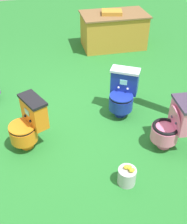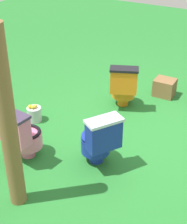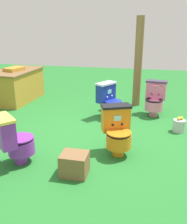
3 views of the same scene
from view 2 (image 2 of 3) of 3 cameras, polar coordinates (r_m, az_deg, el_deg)
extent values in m
plane|color=#26752D|center=(5.16, 6.99, -3.19)|extent=(14.00, 14.00, 0.00)
cylinder|color=#192D9E|center=(4.55, 0.45, -7.15)|extent=(0.25, 0.25, 0.14)
cylinder|color=#192D9E|center=(4.46, 0.34, -5.29)|extent=(0.51, 0.51, 0.20)
torus|color=black|center=(4.39, 0.34, -4.11)|extent=(0.49, 0.49, 0.04)
cylinder|color=silver|center=(4.42, 0.34, -4.66)|extent=(0.33, 0.33, 0.01)
cube|color=#192D9E|center=(4.16, 1.67, -3.78)|extent=(0.45, 0.38, 0.37)
cube|color=silver|center=(4.05, 1.72, -1.42)|extent=(0.48, 0.41, 0.04)
cube|color=#8CE0E5|center=(4.21, 1.00, -2.53)|extent=(0.10, 0.07, 0.08)
cylinder|color=#192D9E|center=(4.38, 0.34, -3.88)|extent=(0.50, 0.50, 0.02)
sphere|color=silver|center=(4.24, 0.13, -3.88)|extent=(0.04, 0.04, 0.04)
sphere|color=silver|center=(4.30, 1.78, -3.37)|extent=(0.04, 0.04, 0.04)
cylinder|color=orange|center=(5.79, 4.78, 1.87)|extent=(0.24, 0.24, 0.14)
cylinder|color=orange|center=(5.73, 4.86, 3.45)|extent=(0.48, 0.48, 0.20)
torus|color=black|center=(5.68, 4.91, 4.46)|extent=(0.46, 0.46, 0.04)
cylinder|color=black|center=(5.70, 4.89, 3.99)|extent=(0.31, 0.31, 0.01)
cube|color=orange|center=(5.43, 4.91, 4.96)|extent=(0.33, 0.45, 0.37)
cube|color=black|center=(5.35, 5.01, 6.92)|extent=(0.37, 0.48, 0.04)
cube|color=#8CE0E5|center=(5.50, 4.97, 5.89)|extent=(0.05, 0.10, 0.08)
cylinder|color=orange|center=(5.67, 4.92, 4.65)|extent=(0.47, 0.47, 0.02)
sphere|color=black|center=(5.55, 4.20, 5.01)|extent=(0.04, 0.04, 0.04)
sphere|color=black|center=(5.55, 5.65, 4.93)|extent=(0.04, 0.04, 0.04)
cylinder|color=pink|center=(4.72, -10.52, -6.18)|extent=(0.20, 0.20, 0.14)
cylinder|color=pink|center=(4.63, -10.55, -4.38)|extent=(0.41, 0.41, 0.20)
torus|color=black|center=(4.56, -10.68, -3.23)|extent=(0.40, 0.40, 0.04)
cylinder|color=#3F334C|center=(4.59, -10.62, -3.77)|extent=(0.27, 0.27, 0.01)
cube|color=pink|center=(4.37, -12.73, -2.74)|extent=(0.24, 0.43, 0.37)
cube|color=#3F334C|center=(4.27, -13.04, -0.47)|extent=(0.27, 0.46, 0.04)
cube|color=#8CE0E5|center=(4.40, -11.85, -1.62)|extent=(0.02, 0.11, 0.08)
cylinder|color=pink|center=(4.43, -11.77, -2.33)|extent=(0.13, 0.36, 0.35)
sphere|color=#3F334C|center=(4.50, -12.29, -2.38)|extent=(0.04, 0.04, 0.04)
sphere|color=#3F334C|center=(4.41, -11.05, -2.99)|extent=(0.04, 0.04, 0.04)
cylinder|color=brown|center=(3.53, -13.72, -1.93)|extent=(0.18, 0.18, 2.02)
cube|color=brown|center=(6.14, 11.42, 3.92)|extent=(0.30, 0.35, 0.29)
cylinder|color=#B7B7BF|center=(5.40, -9.55, -0.33)|extent=(0.22, 0.22, 0.22)
ellipsoid|color=yellow|center=(5.32, -9.44, 0.92)|extent=(0.07, 0.05, 0.05)
ellipsoid|color=yellow|center=(5.33, -10.25, 0.88)|extent=(0.07, 0.05, 0.05)
ellipsoid|color=yellow|center=(5.31, -9.73, 0.84)|extent=(0.07, 0.05, 0.05)
camera|label=1|loc=(6.71, -21.21, 27.82)|focal=44.31mm
camera|label=3|loc=(8.40, 13.31, 23.32)|focal=40.36mm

